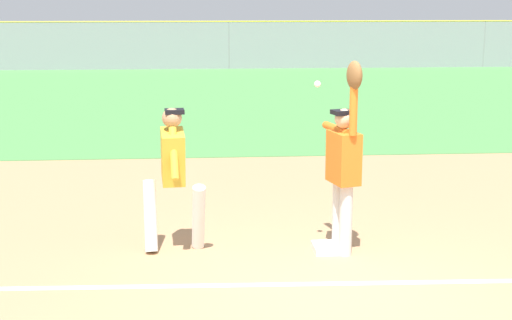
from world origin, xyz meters
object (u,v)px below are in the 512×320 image
object	(u,v)px
fielder	(344,160)
runner	(173,169)
parked_car_green	(98,48)
parked_car_white	(205,48)
parked_car_red	(316,48)
baseball	(318,84)
first_base	(329,248)

from	to	relation	value
fielder	runner	size ratio (longest dim) A/B	1.33
runner	parked_car_green	xyz separation A→B (m)	(-4.62, 28.43, -0.32)
fielder	parked_car_white	size ratio (longest dim) A/B	0.50
fielder	parked_car_green	bearing A→B (deg)	-91.10
parked_car_red	parked_car_green	bearing A→B (deg)	173.35
parked_car_white	parked_car_red	xyz separation A→B (m)	(5.49, -0.15, 0.00)
baseball	runner	bearing A→B (deg)	170.69
baseball	parked_car_red	xyz separation A→B (m)	(4.45, 28.25, -1.34)
first_base	parked_car_green	world-z (taller)	parked_car_green
parked_car_green	parked_car_white	bearing A→B (deg)	0.69
first_base	parked_car_red	size ratio (longest dim) A/B	0.08
parked_car_white	runner	bearing A→B (deg)	-96.48
fielder	parked_car_red	bearing A→B (deg)	-112.37
baseball	parked_car_red	world-z (taller)	baseball
runner	parked_car_white	bearing A→B (deg)	83.65
runner	fielder	bearing A→B (deg)	-11.73
parked_car_green	runner	bearing A→B (deg)	-76.79
baseball	parked_car_green	world-z (taller)	baseball
fielder	runner	xyz separation A→B (m)	(-1.98, 0.23, -0.12)
first_base	parked_car_white	size ratio (longest dim) A/B	0.08
runner	parked_car_red	distance (m)	28.64
first_base	runner	bearing A→B (deg)	175.12
baseball	parked_car_green	size ratio (longest dim) A/B	0.02
fielder	parked_car_red	size ratio (longest dim) A/B	0.50
first_base	baseball	distance (m)	1.98
first_base	fielder	world-z (taller)	fielder
first_base	parked_car_white	bearing A→B (deg)	92.49
fielder	parked_car_red	distance (m)	28.51
baseball	parked_car_red	size ratio (longest dim) A/B	0.02
first_base	parked_car_green	xyz separation A→B (m)	(-6.46, 28.58, 0.63)
fielder	first_base	bearing A→B (deg)	-41.25
baseball	parked_car_white	distance (m)	28.45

